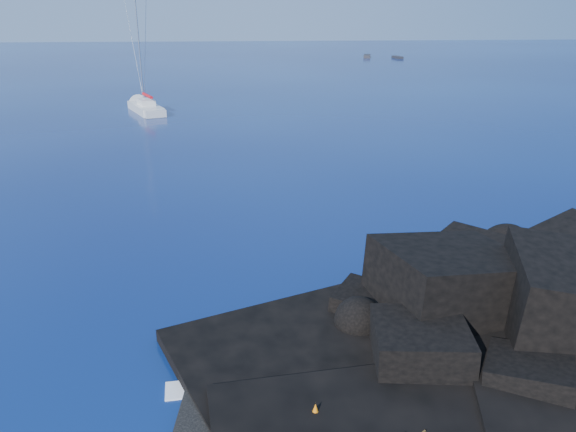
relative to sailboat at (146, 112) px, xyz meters
name	(u,v)px	position (x,y,z in m)	size (l,w,h in m)	color
headland	(561,364)	(21.19, -51.29, 0.00)	(24.00, 24.00, 3.60)	black
beach	(325,432)	(12.69, -53.79, 0.00)	(8.50, 6.00, 0.70)	black
surf_foam	(320,343)	(13.19, -49.29, 0.00)	(10.00, 8.00, 0.06)	white
sailboat	(146,112)	(0.00, 0.00, 0.00)	(2.45, 11.70, 12.27)	silver
towel	(352,413)	(13.50, -53.54, 0.37)	(1.67, 0.79, 0.04)	silver
sunbather	(352,409)	(13.50, -53.54, 0.51)	(1.59, 0.43, 0.23)	tan
marker_cone	(315,412)	(12.42, -53.66, 0.62)	(0.35, 0.35, 0.54)	orange
distant_boat_a	(367,58)	(42.48, 71.98, 0.00)	(1.57, 5.06, 0.67)	#242327
distant_boat_b	(397,58)	(49.20, 69.04, 0.00)	(1.22, 3.94, 0.52)	#232327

